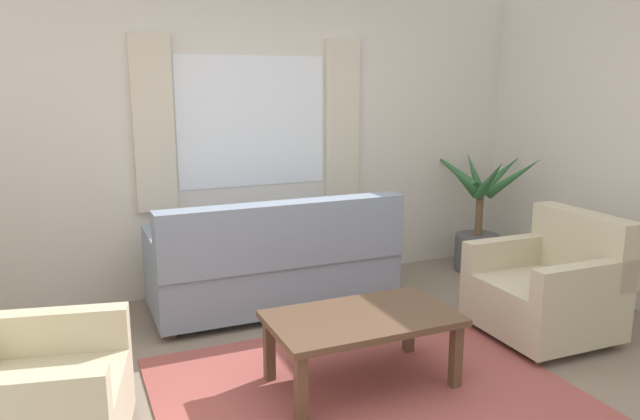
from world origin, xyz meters
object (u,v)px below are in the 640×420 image
couch (275,265)px  armchair_left (17,400)px  potted_plant (479,225)px  armchair_right (550,288)px  coffee_table (362,324)px

couch → armchair_left: bearing=39.4°
potted_plant → armchair_right: bearing=-109.1°
armchair_right → potted_plant: size_ratio=0.74×
coffee_table → armchair_right: bearing=4.1°
armchair_left → coffee_table: (1.82, 0.09, 0.03)m
armchair_right → potted_plant: 1.53m
coffee_table → potted_plant: potted_plant is taller
armchair_left → couch: bearing=-38.7°
armchair_left → armchair_right: (3.38, 0.20, 0.00)m
couch → potted_plant: 2.14m
armchair_right → coffee_table: 1.56m
armchair_right → coffee_table: (-1.56, -0.11, 0.03)m
coffee_table → potted_plant: 2.58m
couch → coffee_table: bearing=93.0°
armchair_left → coffee_table: armchair_left is taller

